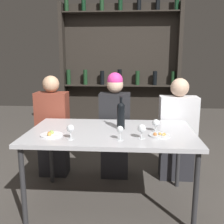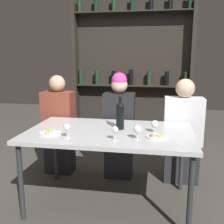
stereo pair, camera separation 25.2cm
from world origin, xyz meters
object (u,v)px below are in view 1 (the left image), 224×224
wine_glass_0 (142,129)px  wine_glass_2 (71,129)px  seated_person_center (115,128)px  food_plate_0 (51,134)px  wine_bottle (121,114)px  wine_glass_3 (156,123)px  wine_glass_1 (120,130)px  seated_person_left (53,129)px  seated_person_right (177,133)px  food_plate_1 (160,135)px

wine_glass_0 → wine_glass_2: 0.59m
seated_person_center → food_plate_0: bearing=-122.5°
wine_bottle → wine_glass_3: wine_bottle is taller
wine_glass_3 → food_plate_0: wine_glass_3 is taller
wine_bottle → food_plate_0: 0.66m
wine_glass_1 → seated_person_left: seated_person_left is taller
seated_person_left → seated_person_center: 0.73m
wine_bottle → wine_glass_2: 0.54m
food_plate_0 → seated_person_right: 1.47m
food_plate_0 → seated_person_left: 0.84m
food_plate_0 → food_plate_1: 0.94m
food_plate_0 → seated_person_left: size_ratio=0.16×
wine_glass_0 → wine_glass_3: (0.14, 0.23, -0.01)m
seated_person_center → wine_glass_2: bearing=-109.5°
wine_glass_1 → wine_glass_3: wine_glass_1 is taller
wine_bottle → wine_glass_3: bearing=-11.3°
wine_glass_0 → seated_person_right: 0.97m
wine_glass_0 → seated_person_left: size_ratio=0.10×
food_plate_0 → food_plate_1: food_plate_0 is taller
wine_bottle → wine_glass_0: 0.35m
wine_glass_2 → food_plate_1: wine_glass_2 is taller
seated_person_right → wine_glass_3: bearing=-117.3°
seated_person_right → wine_glass_2: bearing=-139.6°
wine_glass_3 → seated_person_left: 1.32m
wine_glass_1 → seated_person_right: 1.11m
wine_glass_0 → seated_person_right: (0.45, 0.82, -0.27)m
food_plate_1 → wine_glass_3: bearing=97.3°
seated_person_right → food_plate_1: bearing=-111.2°
wine_glass_1 → seated_person_center: seated_person_center is taller
wine_bottle → wine_glass_3: size_ratio=2.75×
wine_glass_2 → food_plate_1: 0.76m
food_plate_0 → food_plate_1: bearing=2.8°
wine_glass_1 → wine_glass_2: wine_glass_2 is taller
wine_glass_1 → food_plate_0: bearing=172.0°
food_plate_0 → wine_bottle: bearing=23.6°
wine_glass_2 → wine_glass_1: bearing=0.5°
seated_person_left → wine_glass_1: bearing=-46.6°
seated_person_left → seated_person_right: size_ratio=1.02×
wine_glass_3 → seated_person_center: (-0.42, 0.60, -0.21)m
food_plate_1 → seated_person_center: size_ratio=0.15×
food_plate_1 → seated_person_center: bearing=120.2°
wine_glass_1 → seated_person_center: (-0.10, 0.88, -0.22)m
wine_glass_0 → food_plate_0: 0.79m
food_plate_0 → food_plate_1: (0.94, 0.05, -0.00)m
wine_glass_2 → food_plate_0: size_ratio=0.64×
seated_person_left → seated_person_center: size_ratio=0.97×
wine_bottle → food_plate_0: wine_bottle is taller
seated_person_center → wine_glass_1: bearing=-83.6°
wine_glass_0 → wine_glass_2: bearing=-174.3°
wine_glass_2 → seated_person_center: seated_person_center is taller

